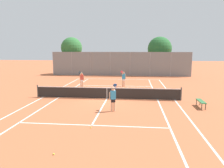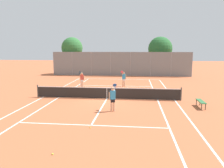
{
  "view_description": "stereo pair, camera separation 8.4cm",
  "coord_description": "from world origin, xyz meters",
  "px_view_note": "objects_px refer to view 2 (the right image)",
  "views": [
    {
      "loc": [
        2.27,
        -17.47,
        4.06
      ],
      "look_at": [
        0.26,
        1.5,
        1.0
      ],
      "focal_mm": 35.0,
      "sensor_mm": 36.0,
      "label": 1
    },
    {
      "loc": [
        2.35,
        -17.46,
        4.06
      ],
      "look_at": [
        0.26,
        1.5,
        1.0
      ],
      "focal_mm": 35.0,
      "sensor_mm": 36.0,
      "label": 2
    }
  ],
  "objects_px": {
    "loose_tennis_ball_0": "(53,154)",
    "player_far_left": "(82,79)",
    "player_far_right": "(124,78)",
    "courtside_bench": "(201,102)",
    "loose_tennis_ball_1": "(90,127)",
    "tree_behind_right": "(160,50)",
    "player_near_side": "(113,97)",
    "tennis_net": "(107,93)",
    "tree_behind_left": "(72,49)"
  },
  "relations": [
    {
      "from": "player_near_side",
      "to": "courtside_bench",
      "type": "bearing_deg",
      "value": 15.17
    },
    {
      "from": "player_near_side",
      "to": "courtside_bench",
      "type": "height_order",
      "value": "player_near_side"
    },
    {
      "from": "tennis_net",
      "to": "loose_tennis_ball_0",
      "type": "relative_size",
      "value": 181.82
    },
    {
      "from": "player_near_side",
      "to": "tree_behind_left",
      "type": "height_order",
      "value": "tree_behind_left"
    },
    {
      "from": "loose_tennis_ball_0",
      "to": "tree_behind_left",
      "type": "xyz_separation_m",
      "value": [
        -7.32,
        27.61,
        4.11
      ]
    },
    {
      "from": "player_near_side",
      "to": "tree_behind_right",
      "type": "xyz_separation_m",
      "value": [
        5.4,
        23.04,
        3.05
      ]
    },
    {
      "from": "player_far_left",
      "to": "loose_tennis_ball_0",
      "type": "distance_m",
      "value": 15.24
    },
    {
      "from": "tennis_net",
      "to": "player_far_right",
      "type": "xyz_separation_m",
      "value": [
        1.04,
        6.19,
        0.42
      ]
    },
    {
      "from": "player_far_right",
      "to": "loose_tennis_ball_1",
      "type": "height_order",
      "value": "player_far_right"
    },
    {
      "from": "player_near_side",
      "to": "player_far_right",
      "type": "xyz_separation_m",
      "value": [
        0.17,
        9.78,
        0.0
      ]
    },
    {
      "from": "player_far_left",
      "to": "loose_tennis_ball_1",
      "type": "bearing_deg",
      "value": -74.06
    },
    {
      "from": "tree_behind_right",
      "to": "tennis_net",
      "type": "bearing_deg",
      "value": -107.86
    },
    {
      "from": "player_far_right",
      "to": "courtside_bench",
      "type": "height_order",
      "value": "player_far_right"
    },
    {
      "from": "player_far_right",
      "to": "loose_tennis_ball_0",
      "type": "distance_m",
      "value": 16.15
    },
    {
      "from": "tree_behind_left",
      "to": "loose_tennis_ball_0",
      "type": "bearing_deg",
      "value": -75.15
    },
    {
      "from": "tennis_net",
      "to": "player_near_side",
      "type": "distance_m",
      "value": 3.71
    },
    {
      "from": "player_far_right",
      "to": "loose_tennis_ball_1",
      "type": "relative_size",
      "value": 26.88
    },
    {
      "from": "loose_tennis_ball_1",
      "to": "courtside_bench",
      "type": "distance_m",
      "value": 8.45
    },
    {
      "from": "player_far_right",
      "to": "tree_behind_right",
      "type": "xyz_separation_m",
      "value": [
        5.23,
        13.26,
        3.05
      ]
    },
    {
      "from": "loose_tennis_ball_1",
      "to": "courtside_bench",
      "type": "bearing_deg",
      "value": 35.23
    },
    {
      "from": "player_far_left",
      "to": "tree_behind_left",
      "type": "xyz_separation_m",
      "value": [
        -4.75,
        12.62,
        3.22
      ]
    },
    {
      "from": "tennis_net",
      "to": "player_far_right",
      "type": "relative_size",
      "value": 6.76
    },
    {
      "from": "loose_tennis_ball_0",
      "to": "tree_behind_right",
      "type": "distance_m",
      "value": 30.38
    },
    {
      "from": "tennis_net",
      "to": "player_near_side",
      "type": "relative_size",
      "value": 6.76
    },
    {
      "from": "player_far_left",
      "to": "player_far_right",
      "type": "height_order",
      "value": "same"
    },
    {
      "from": "player_far_left",
      "to": "player_far_right",
      "type": "xyz_separation_m",
      "value": [
        4.43,
        1.02,
        0.0
      ]
    },
    {
      "from": "player_near_side",
      "to": "player_far_left",
      "type": "xyz_separation_m",
      "value": [
        -4.25,
        8.75,
        0.0
      ]
    },
    {
      "from": "loose_tennis_ball_0",
      "to": "tree_behind_left",
      "type": "height_order",
      "value": "tree_behind_left"
    },
    {
      "from": "loose_tennis_ball_0",
      "to": "player_far_left",
      "type": "bearing_deg",
      "value": 99.72
    },
    {
      "from": "player_near_side",
      "to": "courtside_bench",
      "type": "distance_m",
      "value": 6.3
    },
    {
      "from": "courtside_bench",
      "to": "player_far_left",
      "type": "bearing_deg",
      "value": 145.42
    },
    {
      "from": "player_far_left",
      "to": "tree_behind_right",
      "type": "xyz_separation_m",
      "value": [
        9.65,
        14.28,
        3.05
      ]
    },
    {
      "from": "tennis_net",
      "to": "courtside_bench",
      "type": "bearing_deg",
      "value": -15.68
    },
    {
      "from": "player_far_left",
      "to": "player_far_right",
      "type": "distance_m",
      "value": 4.54
    },
    {
      "from": "tennis_net",
      "to": "player_near_side",
      "type": "xyz_separation_m",
      "value": [
        0.86,
        -3.59,
        0.42
      ]
    },
    {
      "from": "courtside_bench",
      "to": "player_far_right",
      "type": "bearing_deg",
      "value": 125.91
    },
    {
      "from": "loose_tennis_ball_1",
      "to": "courtside_bench",
      "type": "height_order",
      "value": "courtside_bench"
    },
    {
      "from": "loose_tennis_ball_0",
      "to": "player_far_right",
      "type": "bearing_deg",
      "value": 83.38
    },
    {
      "from": "tennis_net",
      "to": "loose_tennis_ball_1",
      "type": "xyz_separation_m",
      "value": [
        0.03,
        -6.81,
        -0.48
      ]
    },
    {
      "from": "player_far_left",
      "to": "courtside_bench",
      "type": "relative_size",
      "value": 1.18
    },
    {
      "from": "loose_tennis_ball_0",
      "to": "courtside_bench",
      "type": "height_order",
      "value": "courtside_bench"
    },
    {
      "from": "player_far_left",
      "to": "courtside_bench",
      "type": "xyz_separation_m",
      "value": [
        10.32,
        -7.11,
        -0.52
      ]
    },
    {
      "from": "player_near_side",
      "to": "player_far_left",
      "type": "distance_m",
      "value": 9.73
    },
    {
      "from": "player_far_left",
      "to": "loose_tennis_ball_1",
      "type": "xyz_separation_m",
      "value": [
        3.42,
        -11.98,
        -0.89
      ]
    },
    {
      "from": "loose_tennis_ball_0",
      "to": "courtside_bench",
      "type": "relative_size",
      "value": 0.04
    },
    {
      "from": "tennis_net",
      "to": "courtside_bench",
      "type": "height_order",
      "value": "tennis_net"
    },
    {
      "from": "player_far_left",
      "to": "loose_tennis_ball_1",
      "type": "distance_m",
      "value": 12.49
    },
    {
      "from": "loose_tennis_ball_0",
      "to": "courtside_bench",
      "type": "bearing_deg",
      "value": 45.49
    },
    {
      "from": "tennis_net",
      "to": "player_far_left",
      "type": "distance_m",
      "value": 6.19
    },
    {
      "from": "player_near_side",
      "to": "player_far_right",
      "type": "relative_size",
      "value": 1.0
    }
  ]
}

